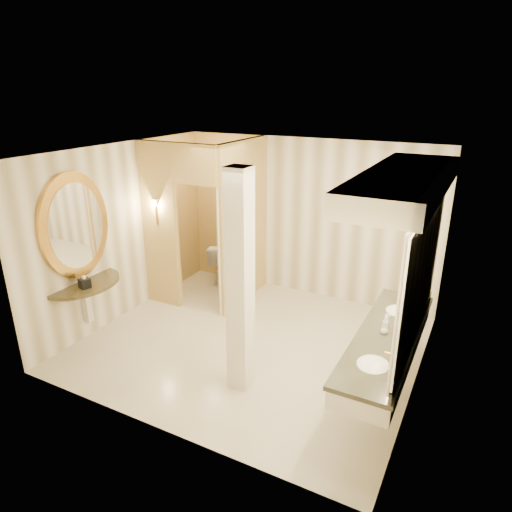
{
  "coord_description": "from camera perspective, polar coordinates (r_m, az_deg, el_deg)",
  "views": [
    {
      "loc": [
        2.71,
        -5.03,
        3.49
      ],
      "look_at": [
        -0.02,
        0.2,
        1.27
      ],
      "focal_mm": 32.0,
      "sensor_mm": 36.0,
      "label": 1
    }
  ],
  "objects": [
    {
      "name": "floor",
      "position": [
        6.69,
        -0.63,
        -10.8
      ],
      "size": [
        4.5,
        4.5,
        0.0
      ],
      "primitive_type": "plane",
      "color": "beige",
      "rests_on": "ground"
    },
    {
      "name": "ceiling",
      "position": [
        5.77,
        -0.74,
        12.75
      ],
      "size": [
        4.5,
        4.5,
        0.0
      ],
      "primitive_type": "plane",
      "rotation": [
        3.14,
        0.0,
        0.0
      ],
      "color": "white",
      "rests_on": "wall_back"
    },
    {
      "name": "wall_back",
      "position": [
        7.83,
        6.29,
        4.63
      ],
      "size": [
        4.5,
        0.02,
        2.7
      ],
      "primitive_type": "cube",
      "color": "white",
      "rests_on": "floor"
    },
    {
      "name": "wall_front",
      "position": [
        4.59,
        -12.69,
        -7.68
      ],
      "size": [
        4.5,
        0.02,
        2.7
      ],
      "primitive_type": "cube",
      "color": "white",
      "rests_on": "floor"
    },
    {
      "name": "wall_left",
      "position": [
        7.38,
        -16.28,
        2.92
      ],
      "size": [
        0.02,
        4.0,
        2.7
      ],
      "primitive_type": "cube",
      "color": "white",
      "rests_on": "floor"
    },
    {
      "name": "wall_right",
      "position": [
        5.48,
        20.56,
        -3.74
      ],
      "size": [
        0.02,
        4.0,
        2.7
      ],
      "primitive_type": "cube",
      "color": "white",
      "rests_on": "floor"
    },
    {
      "name": "toilet_closet",
      "position": [
        7.42,
        -4.83,
        4.08
      ],
      "size": [
        1.5,
        1.55,
        2.7
      ],
      "color": "#D1BB6D",
      "rests_on": "floor"
    },
    {
      "name": "wall_sconce",
      "position": [
        7.37,
        -12.44,
        6.34
      ],
      "size": [
        0.14,
        0.14,
        0.42
      ],
      "color": "#BB833B",
      "rests_on": "toilet_closet"
    },
    {
      "name": "vanity",
      "position": [
        5.04,
        17.28,
        -2.02
      ],
      "size": [
        0.75,
        2.6,
        2.09
      ],
      "color": "white",
      "rests_on": "floor"
    },
    {
      "name": "console_shelf",
      "position": [
        6.76,
        -21.37,
        0.71
      ],
      "size": [
        1.14,
        1.14,
        2.02
      ],
      "color": "black",
      "rests_on": "floor"
    },
    {
      "name": "pillar",
      "position": [
        5.21,
        -2.0,
        -3.63
      ],
      "size": [
        0.25,
        0.25,
        2.7
      ],
      "primitive_type": "cube",
      "color": "white",
      "rests_on": "floor"
    },
    {
      "name": "tissue_box",
      "position": [
        6.68,
        -20.64,
        -3.2
      ],
      "size": [
        0.16,
        0.16,
        0.13
      ],
      "primitive_type": "cube",
      "rotation": [
        0.0,
        0.0,
        -0.27
      ],
      "color": "black",
      "rests_on": "console_shelf"
    },
    {
      "name": "toilet",
      "position": [
        8.59,
        -4.25,
        -0.69
      ],
      "size": [
        0.65,
        0.84,
        0.76
      ],
      "primitive_type": "imported",
      "rotation": [
        0.0,
        0.0,
        3.49
      ],
      "color": "white",
      "rests_on": "floor"
    },
    {
      "name": "soap_bottle_a",
      "position": [
        5.62,
        16.17,
        -7.27
      ],
      "size": [
        0.07,
        0.07,
        0.12
      ],
      "primitive_type": "imported",
      "rotation": [
        0.0,
        0.0,
        -0.19
      ],
      "color": "beige",
      "rests_on": "vanity"
    },
    {
      "name": "soap_bottle_b",
      "position": [
        5.35,
        15.77,
        -8.8
      ],
      "size": [
        0.11,
        0.11,
        0.11
      ],
      "primitive_type": "imported",
      "rotation": [
        0.0,
        0.0,
        -0.31
      ],
      "color": "silver",
      "rests_on": "vanity"
    },
    {
      "name": "soap_bottle_c",
      "position": [
        5.35,
        15.84,
        -8.27
      ],
      "size": [
        0.09,
        0.09,
        0.2
      ],
      "primitive_type": "imported",
      "rotation": [
        0.0,
        0.0,
        0.23
      ],
      "color": "#C6B28C",
      "rests_on": "vanity"
    }
  ]
}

